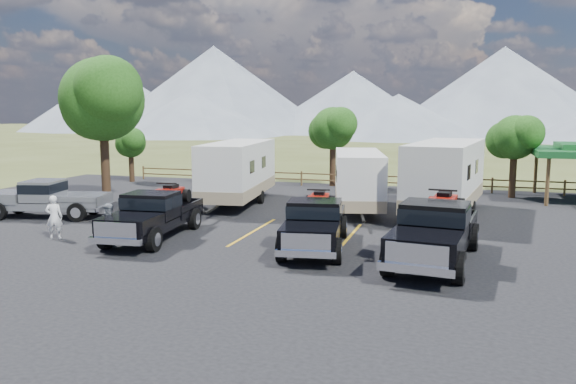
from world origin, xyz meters
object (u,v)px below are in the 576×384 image
(trailer_center, at_px, (358,180))
(person_b, at_px, (110,226))
(trailer_right, at_px, (445,177))
(rig_left, at_px, (154,213))
(rig_center, at_px, (315,222))
(trailer_left, at_px, (238,172))
(pickup_silver, at_px, (47,198))
(tree_big_nw, at_px, (102,99))
(person_a, at_px, (54,217))
(rig_right, at_px, (436,229))

(trailer_center, relative_size, person_b, 5.18)
(trailer_center, xyz_separation_m, trailer_right, (4.14, 0.02, 0.29))
(rig_left, distance_m, rig_center, 6.46)
(trailer_left, xyz_separation_m, person_b, (-0.74, -10.51, -0.91))
(pickup_silver, relative_size, person_b, 3.73)
(person_b, bearing_deg, trailer_left, 58.66)
(tree_big_nw, xyz_separation_m, trailer_right, (17.99, 1.02, -3.72))
(tree_big_nw, relative_size, pickup_silver, 1.28)
(tree_big_nw, relative_size, trailer_right, 0.77)
(rig_center, distance_m, person_b, 7.44)
(trailer_center, distance_m, pickup_silver, 14.87)
(trailer_center, xyz_separation_m, pickup_silver, (-13.64, -5.89, -0.63))
(person_a, bearing_deg, rig_center, 162.09)
(rig_center, distance_m, rig_right, 4.29)
(rig_left, xyz_separation_m, trailer_right, (10.75, 8.21, 0.86))
(tree_big_nw, relative_size, person_a, 4.58)
(trailer_left, relative_size, person_a, 5.60)
(rig_left, xyz_separation_m, person_a, (-3.65, -1.31, -0.12))
(rig_left, height_order, trailer_left, trailer_left)
(rig_left, relative_size, rig_center, 1.00)
(rig_right, height_order, trailer_center, trailer_center)
(rig_center, relative_size, trailer_left, 0.65)
(trailer_center, distance_m, person_a, 14.00)
(trailer_left, distance_m, person_a, 10.55)
(rig_right, bearing_deg, person_a, -170.07)
(rig_left, height_order, person_b, rig_left)
(tree_big_nw, height_order, rig_left, tree_big_nw)
(tree_big_nw, bearing_deg, rig_center, -26.98)
(trailer_left, distance_m, pickup_silver, 9.48)
(tree_big_nw, relative_size, rig_center, 1.26)
(trailer_center, distance_m, person_b, 12.53)
(rig_center, xyz_separation_m, trailer_right, (4.30, 7.99, 0.87))
(pickup_silver, distance_m, person_b, 7.69)
(rig_right, xyz_separation_m, person_a, (-14.35, -0.92, -0.23))
(rig_left, height_order, trailer_center, trailer_center)
(rig_right, bearing_deg, person_b, -165.68)
(trailer_right, relative_size, person_b, 6.19)
(rig_left, distance_m, person_a, 3.88)
(rig_left, xyz_separation_m, trailer_left, (0.09, 8.51, 0.75))
(tree_big_nw, distance_m, person_a, 10.34)
(rig_right, relative_size, trailer_right, 0.68)
(person_a, bearing_deg, rig_left, 173.22)
(pickup_silver, bearing_deg, rig_right, 68.88)
(trailer_center, xyz_separation_m, person_a, (-10.27, -9.50, -0.69))
(trailer_right, xyz_separation_m, person_b, (-11.40, -10.20, -1.02))
(trailer_right, distance_m, person_a, 17.29)
(rig_center, bearing_deg, tree_big_nw, 144.29)
(tree_big_nw, xyz_separation_m, trailer_center, (13.85, 1.01, -4.02))
(rig_right, distance_m, person_a, 14.39)
(rig_right, distance_m, person_b, 11.46)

